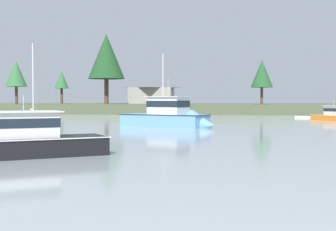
{
  "coord_description": "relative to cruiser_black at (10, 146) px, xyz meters",
  "views": [
    {
      "loc": [
        9.68,
        -11.05,
        2.68
      ],
      "look_at": [
        4.43,
        37.45,
        1.05
      ],
      "focal_mm": 49.15,
      "sensor_mm": 36.0,
      "label": 1
    }
  ],
  "objects": [
    {
      "name": "far_shore_bank",
      "position": [
        -0.05,
        85.55,
        0.43
      ],
      "size": [
        192.64,
        47.75,
        1.89
      ],
      "primitive_type": "cube",
      "color": "#4C563D",
      "rests_on": "ground"
    },
    {
      "name": "cruiser_black",
      "position": [
        0.0,
        0.0,
        0.0
      ],
      "size": [
        8.35,
        6.46,
        3.77
      ],
      "color": "black",
      "rests_on": "ground"
    },
    {
      "name": "sailboat_cream",
      "position": [
        1.83,
        41.82,
        -0.29
      ],
      "size": [
        5.29,
        6.84,
        9.69
      ],
      "color": "beige",
      "rests_on": "ground"
    },
    {
      "name": "sailboat_sand",
      "position": [
        -14.02,
        36.3,
        -0.28
      ],
      "size": [
        5.64,
        7.77,
        10.46
      ],
      "color": "tan",
      "rests_on": "ground"
    },
    {
      "name": "cruiser_skyblue",
      "position": [
        5.18,
        25.25,
        0.21
      ],
      "size": [
        10.47,
        7.1,
        5.96
      ],
      "color": "#669ECC",
      "rests_on": "ground"
    },
    {
      "name": "cruiser_orange",
      "position": [
        24.92,
        41.37,
        -0.07
      ],
      "size": [
        5.18,
        6.41,
        3.58
      ],
      "color": "orange",
      "rests_on": "ground"
    },
    {
      "name": "dinghy_white",
      "position": [
        23.04,
        51.65,
        -0.38
      ],
      "size": [
        3.42,
        2.32,
        0.56
      ],
      "color": "white",
      "rests_on": "ground"
    },
    {
      "name": "shore_tree_inland_a",
      "position": [
        -29.4,
        65.41,
        7.28
      ],
      "size": [
        4.1,
        4.1,
        8.47
      ],
      "color": "brown",
      "rests_on": "far_shore_bank"
    },
    {
      "name": "shore_tree_right_mid",
      "position": [
        -13.59,
        74.03,
        11.27
      ],
      "size": [
        7.66,
        7.66,
        14.65
      ],
      "color": "brown",
      "rests_on": "far_shore_bank"
    },
    {
      "name": "shore_tree_far_right",
      "position": [
        17.73,
        65.97,
        7.01
      ],
      "size": [
        4.09,
        4.09,
        8.18
      ],
      "color": "brown",
      "rests_on": "far_shore_bank"
    },
    {
      "name": "shore_tree_right",
      "position": [
        -24.53,
        77.55,
        6.54
      ],
      "size": [
        3.06,
        3.06,
        7.16
      ],
      "color": "brown",
      "rests_on": "far_shore_bank"
    },
    {
      "name": "cottage_behind_trees",
      "position": [
        -6.04,
        88.18,
        4.39
      ],
      "size": [
        10.79,
        9.3,
        5.83
      ],
      "color": "#9E998E",
      "rests_on": "far_shore_bank"
    }
  ]
}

